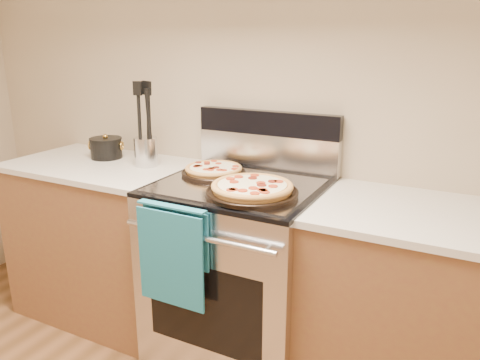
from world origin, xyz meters
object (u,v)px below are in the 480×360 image
at_px(range_body, 240,275).
at_px(utensil_crock, 146,152).
at_px(pepperoni_pizza_front, 252,189).
at_px(saucepan, 106,149).
at_px(pepperoni_pizza_back, 214,170).

xyz_separation_m(range_body, utensil_crock, (-0.62, 0.10, 0.54)).
xyz_separation_m(pepperoni_pizza_front, utensil_crock, (-0.74, 0.23, 0.04)).
distance_m(range_body, pepperoni_pizza_front, 0.53).
height_order(utensil_crock, saucepan, utensil_crock).
distance_m(utensil_crock, saucepan, 0.32).
bearing_deg(utensil_crock, range_body, -9.28).
bearing_deg(range_body, utensil_crock, 170.72).
height_order(pepperoni_pizza_back, saucepan, saucepan).
bearing_deg(range_body, pepperoni_pizza_back, 158.75).
bearing_deg(utensil_crock, pepperoni_pizza_front, -17.23).
height_order(range_body, pepperoni_pizza_front, pepperoni_pizza_front).
distance_m(range_body, utensil_crock, 0.82).
bearing_deg(range_body, saucepan, 171.80).
height_order(range_body, pepperoni_pizza_back, pepperoni_pizza_back).
height_order(pepperoni_pizza_front, utensil_crock, utensil_crock).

